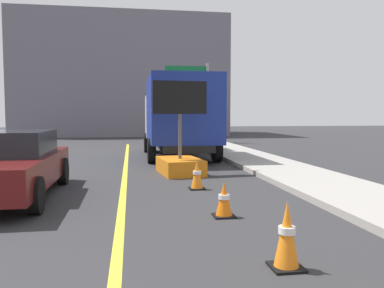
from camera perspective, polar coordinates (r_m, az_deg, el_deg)
The scene contains 9 objects.
lane_center_stripe at distance 5.52m, azimuth -10.67°, elevation -13.87°, with size 0.14×36.00×0.01m, color yellow.
arrow_board_trailer at distance 11.42m, azimuth -1.76°, elevation -1.97°, with size 1.60×1.92×2.70m.
box_truck at distance 15.86m, azimuth -1.95°, elevation 4.29°, with size 2.69×6.56×3.15m.
pickup_car at distance 8.96m, azimuth -25.44°, elevation -2.70°, with size 2.05×4.58×1.38m.
highway_guide_sign at distance 24.89m, azimuth 0.49°, elevation 8.15°, with size 2.79×0.18×5.00m.
far_building_block at distance 36.20m, azimuth -9.98°, elevation 9.29°, with size 17.31×9.99×9.92m, color slate.
traffic_cone_near_sign at distance 4.58m, azimuth 13.66°, elevation -12.80°, with size 0.36×0.36×0.77m.
traffic_cone_mid_lane at distance 6.67m, azimuth 4.69°, elevation -8.09°, with size 0.36×0.36×0.60m.
traffic_cone_far_lane at distance 9.07m, azimuth 0.73°, elevation -4.52°, with size 0.36×0.36×0.68m.
Camera 1 is at (0.18, 0.75, 1.71)m, focal length 36.57 mm.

